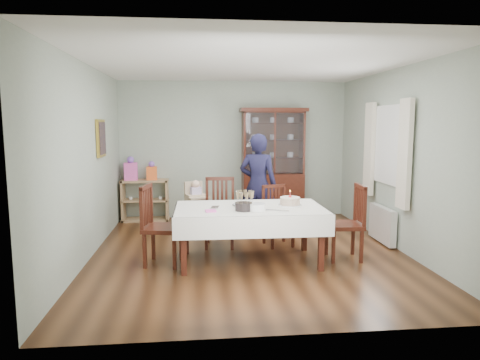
{
  "coord_description": "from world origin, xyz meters",
  "views": [
    {
      "loc": [
        -0.74,
        -6.04,
        1.88
      ],
      "look_at": [
        -0.11,
        0.2,
        1.05
      ],
      "focal_mm": 32.0,
      "sensor_mm": 36.0,
      "label": 1
    }
  ],
  "objects": [
    {
      "name": "high_chair",
      "position": [
        -0.77,
        1.01,
        0.37
      ],
      "size": [
        0.53,
        0.53,
        0.94
      ],
      "rotation": [
        0.0,
        0.0,
        0.33
      ],
      "color": "black",
      "rests_on": "floor"
    },
    {
      "name": "radiator",
      "position": [
        2.16,
        0.3,
        0.3
      ],
      "size": [
        0.1,
        0.8,
        0.55
      ],
      "primitive_type": "cube",
      "color": "white",
      "rests_on": "floor"
    },
    {
      "name": "curtain_left",
      "position": [
        2.16,
        -0.32,
        1.45
      ],
      "size": [
        0.07,
        0.3,
        1.55
      ],
      "primitive_type": "cube",
      "color": "silver",
      "rests_on": "room_shell"
    },
    {
      "name": "chair_end_left",
      "position": [
        -1.22,
        -0.4,
        0.32
      ],
      "size": [
        0.56,
        0.56,
        1.07
      ],
      "rotation": [
        0.0,
        0.0,
        1.39
      ],
      "color": "#431B10",
      "rests_on": "floor"
    },
    {
      "name": "chair_far_right",
      "position": [
        0.49,
        0.34,
        0.27
      ],
      "size": [
        0.5,
        0.5,
        0.92
      ],
      "rotation": [
        0.0,
        0.0,
        0.23
      ],
      "color": "#431B10",
      "rests_on": "floor"
    },
    {
      "name": "chair_end_right",
      "position": [
        1.3,
        -0.43,
        0.31
      ],
      "size": [
        0.49,
        0.49,
        1.04
      ],
      "rotation": [
        0.0,
        0.0,
        -1.63
      ],
      "color": "#431B10",
      "rests_on": "floor"
    },
    {
      "name": "china_cabinet",
      "position": [
        0.75,
        2.26,
        1.12
      ],
      "size": [
        1.3,
        0.48,
        2.18
      ],
      "color": "#431B10",
      "rests_on": "floor"
    },
    {
      "name": "gift_bag_orange",
      "position": [
        -1.61,
        2.26,
        0.96
      ],
      "size": [
        0.2,
        0.15,
        0.36
      ],
      "color": "orange",
      "rests_on": "sideboard"
    },
    {
      "name": "sideboard",
      "position": [
        -1.75,
        2.28,
        0.4
      ],
      "size": [
        0.9,
        0.38,
        0.8
      ],
      "color": "tan",
      "rests_on": "floor"
    },
    {
      "name": "cake_knife",
      "position": [
        0.28,
        -0.7,
        0.77
      ],
      "size": [
        0.29,
        0.14,
        0.01
      ],
      "primitive_type": "cube",
      "rotation": [
        0.0,
        0.0,
        -0.39
      ],
      "color": "silver",
      "rests_on": "dining_table"
    },
    {
      "name": "plate_stack_white",
      "position": [
        0.02,
        -0.68,
        0.81
      ],
      "size": [
        0.28,
        0.28,
        0.09
      ],
      "primitive_type": "cylinder",
      "rotation": [
        0.0,
        0.0,
        0.3
      ],
      "color": "white",
      "rests_on": "dining_table"
    },
    {
      "name": "curtain_right",
      "position": [
        2.16,
        0.92,
        1.45
      ],
      "size": [
        0.07,
        0.3,
        1.55
      ],
      "primitive_type": "cube",
      "color": "silver",
      "rests_on": "room_shell"
    },
    {
      "name": "champagne_tray",
      "position": [
        -0.1,
        -0.34,
        0.83
      ],
      "size": [
        0.35,
        0.35,
        0.21
      ],
      "color": "silver",
      "rests_on": "dining_table"
    },
    {
      "name": "plate_stack_dark",
      "position": [
        -0.15,
        -0.65,
        0.81
      ],
      "size": [
        0.27,
        0.27,
        0.11
      ],
      "primitive_type": "cylinder",
      "rotation": [
        0.0,
        0.0,
        0.23
      ],
      "color": "black",
      "rests_on": "dining_table"
    },
    {
      "name": "picture_frame",
      "position": [
        -2.22,
        0.8,
        1.65
      ],
      "size": [
        0.04,
        0.48,
        0.58
      ],
      "primitive_type": "cube",
      "color": "gold",
      "rests_on": "room_shell"
    },
    {
      "name": "woman",
      "position": [
        0.27,
        0.98,
        0.86
      ],
      "size": [
        0.72,
        0.59,
        1.72
      ],
      "primitive_type": "imported",
      "rotation": [
        0.0,
        0.0,
        2.82
      ],
      "color": "black",
      "rests_on": "floor"
    },
    {
      "name": "chair_far_left",
      "position": [
        -0.41,
        0.37,
        0.31
      ],
      "size": [
        0.51,
        0.51,
        1.05
      ],
      "rotation": [
        0.0,
        0.0,
        -0.09
      ],
      "color": "#431B10",
      "rests_on": "floor"
    },
    {
      "name": "room_shell",
      "position": [
        0.0,
        0.53,
        1.7
      ],
      "size": [
        5.0,
        5.0,
        5.0
      ],
      "color": "#9EAA99",
      "rests_on": "floor"
    },
    {
      "name": "window",
      "position": [
        2.22,
        0.3,
        1.55
      ],
      "size": [
        0.04,
        1.02,
        1.22
      ],
      "primitive_type": "cube",
      "color": "white",
      "rests_on": "room_shell"
    },
    {
      "name": "cutlery",
      "position": [
        -0.55,
        -0.41,
        0.77
      ],
      "size": [
        0.15,
        0.19,
        0.01
      ],
      "primitive_type": null,
      "rotation": [
        0.0,
        0.0,
        -0.18
      ],
      "color": "silver",
      "rests_on": "dining_table"
    },
    {
      "name": "napkin_stack",
      "position": [
        -0.57,
        -0.67,
        0.77
      ],
      "size": [
        0.15,
        0.15,
        0.02
      ],
      "primitive_type": "cube",
      "rotation": [
        0.0,
        0.0,
        0.11
      ],
      "color": "#F459BC",
      "rests_on": "dining_table"
    },
    {
      "name": "floor",
      "position": [
        0.0,
        0.0,
        0.0
      ],
      "size": [
        5.0,
        5.0,
        0.0
      ],
      "primitive_type": "plane",
      "color": "#593319",
      "rests_on": "ground"
    },
    {
      "name": "gift_bag_pink",
      "position": [
        -2.0,
        2.26,
        1.0
      ],
      "size": [
        0.26,
        0.17,
        0.46
      ],
      "color": "#F459BC",
      "rests_on": "sideboard"
    },
    {
      "name": "dining_table",
      "position": [
        -0.04,
        -0.42,
        0.38
      ],
      "size": [
        2.01,
        1.17,
        0.76
      ],
      "rotation": [
        0.0,
        0.0,
        -0.01
      ],
      "color": "#431B10",
      "rests_on": "floor"
    },
    {
      "name": "birthday_cake",
      "position": [
        0.52,
        -0.38,
        0.82
      ],
      "size": [
        0.31,
        0.31,
        0.22
      ],
      "color": "white",
      "rests_on": "dining_table"
    }
  ]
}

